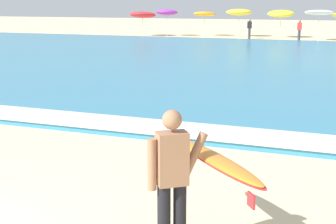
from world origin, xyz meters
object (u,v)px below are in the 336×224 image
(beach_umbrella_4, at_px, (281,14))
(beachgoer_near_row_left, at_px, (299,30))
(surfer_with_board, at_px, (192,170))
(beach_umbrella_0, at_px, (143,15))
(beach_umbrella_1, at_px, (167,12))
(beach_umbrella_2, at_px, (205,14))
(beachgoer_near_row_mid, at_px, (249,28))
(beach_umbrella_3, at_px, (239,12))
(beach_umbrella_5, at_px, (319,13))

(beach_umbrella_4, height_order, beachgoer_near_row_left, beach_umbrella_4)
(surfer_with_board, xyz_separation_m, beach_umbrella_0, (-15.64, 34.17, 0.78))
(beachgoer_near_row_left, bearing_deg, beach_umbrella_4, 118.93)
(surfer_with_board, xyz_separation_m, beach_umbrella_1, (-13.65, 34.81, 0.99))
(beach_umbrella_0, relative_size, beach_umbrella_1, 0.99)
(beach_umbrella_2, bearing_deg, beach_umbrella_4, 1.68)
(beach_umbrella_2, relative_size, beachgoer_near_row_mid, 1.36)
(beach_umbrella_4, relative_size, beachgoer_near_row_mid, 1.48)
(beach_umbrella_3, bearing_deg, beachgoer_near_row_mid, -59.45)
(beachgoer_near_row_left, bearing_deg, beach_umbrella_5, 39.53)
(beach_umbrella_0, height_order, beachgoer_near_row_left, beach_umbrella_0)
(surfer_with_board, distance_m, beachgoer_near_row_mid, 34.49)
(beach_umbrella_5, xyz_separation_m, beachgoer_near_row_mid, (-5.23, 0.01, -1.26))
(beach_umbrella_2, relative_size, beachgoer_near_row_left, 1.36)
(beach_umbrella_3, bearing_deg, beach_umbrella_5, -19.73)
(beach_umbrella_5, height_order, beachgoer_near_row_mid, beach_umbrella_5)
(beach_umbrella_5, distance_m, beachgoer_near_row_mid, 5.38)
(beach_umbrella_3, xyz_separation_m, beachgoer_near_row_mid, (1.40, -2.37, -1.20))
(beach_umbrella_0, bearing_deg, beach_umbrella_5, -1.06)
(beach_umbrella_0, height_order, beach_umbrella_1, beach_umbrella_1)
(surfer_with_board, xyz_separation_m, beachgoer_near_row_mid, (-6.31, 33.90, -0.18))
(beach_umbrella_3, xyz_separation_m, beach_umbrella_4, (3.46, -0.01, -0.09))
(beach_umbrella_5, height_order, beachgoer_near_row_left, beach_umbrella_5)
(beach_umbrella_2, distance_m, beach_umbrella_5, 9.86)
(beachgoer_near_row_mid, bearing_deg, beach_umbrella_4, 48.91)
(beach_umbrella_3, bearing_deg, beach_umbrella_2, -176.21)
(beach_umbrella_1, relative_size, beach_umbrella_5, 0.97)
(beach_umbrella_2, distance_m, beachgoer_near_row_left, 9.00)
(beach_umbrella_2, distance_m, beach_umbrella_4, 6.44)
(beach_umbrella_0, distance_m, beach_umbrella_2, 5.31)
(beach_umbrella_3, distance_m, beach_umbrella_4, 3.47)
(beach_umbrella_0, bearing_deg, beach_umbrella_4, 10.46)
(beach_umbrella_5, xyz_separation_m, beachgoer_near_row_left, (-1.28, -1.05, -1.26))
(beach_umbrella_0, distance_m, beach_umbrella_3, 8.20)
(surfer_with_board, bearing_deg, beach_umbrella_3, 102.00)
(beachgoer_near_row_mid, bearing_deg, surfer_with_board, -79.46)
(beachgoer_near_row_left, bearing_deg, surfer_with_board, -85.90)
(beach_umbrella_1, height_order, beach_umbrella_4, beach_umbrella_4)
(beach_umbrella_1, height_order, beachgoer_near_row_mid, beach_umbrella_1)
(beach_umbrella_1, relative_size, beachgoer_near_row_mid, 1.46)
(beachgoer_near_row_mid, bearing_deg, beach_umbrella_2, 153.53)
(beach_umbrella_1, distance_m, beachgoer_near_row_left, 11.52)
(surfer_with_board, height_order, beach_umbrella_1, beach_umbrella_1)
(beach_umbrella_0, height_order, beachgoer_near_row_mid, beach_umbrella_0)
(beach_umbrella_3, relative_size, beachgoer_near_row_mid, 1.48)
(beach_umbrella_4, distance_m, beachgoer_near_row_left, 4.07)
(beach_umbrella_4, bearing_deg, beach_umbrella_2, -178.32)
(beach_umbrella_1, height_order, beach_umbrella_2, beach_umbrella_1)
(beach_umbrella_2, bearing_deg, beachgoer_near_row_mid, -26.47)
(beach_umbrella_1, bearing_deg, surfer_with_board, -68.60)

